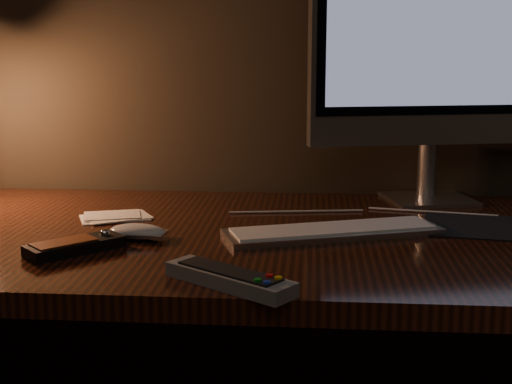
# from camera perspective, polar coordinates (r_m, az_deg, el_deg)

# --- Properties ---
(desk) EXTENTS (1.60, 0.75, 0.75)m
(desk) POSITION_cam_1_polar(r_m,az_deg,el_deg) (1.47, 0.47, -7.34)
(desk) COLOR #3A190D
(desk) RESTS_ON ground
(monitor) EXTENTS (0.56, 0.20, 0.60)m
(monitor) POSITION_cam_1_polar(r_m,az_deg,el_deg) (1.64, 14.22, 11.42)
(monitor) COLOR silver
(monitor) RESTS_ON desk
(keyboard) EXTENTS (0.42, 0.24, 0.02)m
(keyboard) POSITION_cam_1_polar(r_m,az_deg,el_deg) (1.35, 6.18, -3.12)
(keyboard) COLOR silver
(keyboard) RESTS_ON desk
(mousepad) EXTENTS (0.28, 0.24, 0.00)m
(mousepad) POSITION_cam_1_polar(r_m,az_deg,el_deg) (1.47, 18.25, -2.67)
(mousepad) COLOR black
(mousepad) RESTS_ON desk
(mouse) EXTENTS (0.11, 0.06, 0.02)m
(mouse) POSITION_cam_1_polar(r_m,az_deg,el_deg) (1.33, -9.48, -3.32)
(mouse) COLOR white
(mouse) RESTS_ON desk
(media_remote) EXTENTS (0.16, 0.16, 0.03)m
(media_remote) POSITION_cam_1_polar(r_m,az_deg,el_deg) (1.27, -14.28, -4.17)
(media_remote) COLOR black
(media_remote) RESTS_ON desk
(tv_remote) EXTENTS (0.21, 0.17, 0.03)m
(tv_remote) POSITION_cam_1_polar(r_m,az_deg,el_deg) (1.06, -2.14, -6.89)
(tv_remote) COLOR gray
(tv_remote) RESTS_ON desk
(papers) EXTENTS (0.16, 0.14, 0.01)m
(papers) POSITION_cam_1_polar(r_m,az_deg,el_deg) (1.50, -11.24, -1.95)
(papers) COLOR white
(papers) RESTS_ON desk
(cable) EXTENTS (0.55, 0.04, 0.00)m
(cable) POSITION_cam_1_polar(r_m,az_deg,el_deg) (1.52, 8.67, -1.67)
(cable) COLOR white
(cable) RESTS_ON desk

